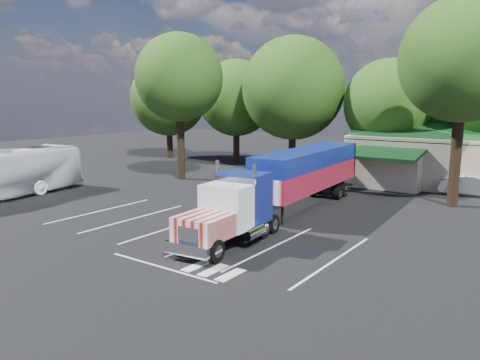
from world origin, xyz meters
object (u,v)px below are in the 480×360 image
Objects in this scene: semi_truck at (292,178)px; silver_sedan at (473,186)px; woman at (213,212)px; bicycle at (269,201)px.

semi_truck is 15.06m from silver_sedan.
semi_truck is 12.51× the size of woman.
woman is at bearing 140.10° from silver_sedan.
woman reaches higher than bicycle.
woman is (-2.28, -4.83, -1.49)m from semi_truck.
bicycle is 15.68m from silver_sedan.
bicycle is 0.38× the size of silver_sedan.
woman is at bearing -118.99° from semi_truck.
semi_truck reaches higher than bicycle.
woman is 5.54m from bicycle.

